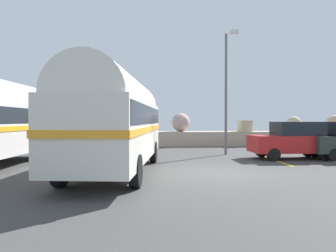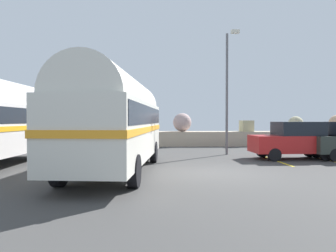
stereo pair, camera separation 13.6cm
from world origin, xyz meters
TOP-DOWN VIEW (x-y plane):
  - ground at (0.00, 0.00)m, footprint 32.00×26.00m
  - breakwater at (0.17, 11.82)m, footprint 31.36×2.02m
  - vintage_coach at (-3.65, 0.36)m, footprint 3.20×8.77m
  - parked_car_nearest at (4.70, 3.86)m, footprint 4.15×1.83m
  - lamp_post at (1.79, 5.81)m, footprint 0.56×0.93m

SIDE VIEW (x-z plane):
  - ground at x=0.00m, z-range 0.00..0.02m
  - breakwater at x=0.17m, z-range -0.52..1.97m
  - parked_car_nearest at x=4.70m, z-range 0.04..1.90m
  - vintage_coach at x=-3.65m, z-range 0.20..3.90m
  - lamp_post at x=1.79m, z-range 0.41..7.23m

